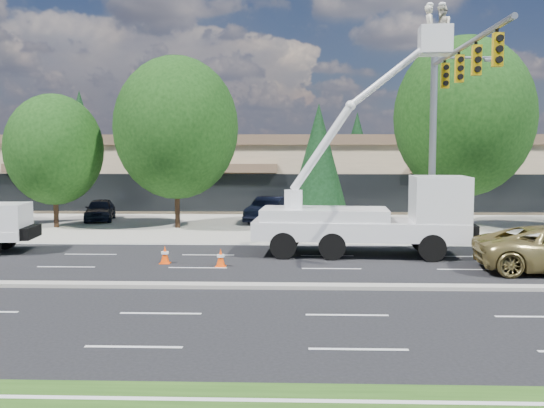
{
  "coord_description": "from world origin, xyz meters",
  "views": [
    {
      "loc": [
        3.53,
        -19.06,
        4.36
      ],
      "look_at": [
        2.78,
        3.38,
        2.4
      ],
      "focal_mm": 40.0,
      "sensor_mm": 36.0,
      "label": 1
    }
  ],
  "objects": [
    {
      "name": "ground",
      "position": [
        0.0,
        0.0,
        0.0
      ],
      "size": [
        140.0,
        140.0,
        0.0
      ],
      "primitive_type": "plane",
      "color": "black",
      "rests_on": "ground"
    },
    {
      "name": "concrete_apron",
      "position": [
        0.0,
        20.0,
        0.01
      ],
      "size": [
        140.0,
        22.0,
        0.01
      ],
      "primitive_type": "cube",
      "color": "#9A968C",
      "rests_on": "ground"
    },
    {
      "name": "road_median",
      "position": [
        0.0,
        0.0,
        0.06
      ],
      "size": [
        120.0,
        0.55,
        0.12
      ],
      "primitive_type": "cube",
      "color": "#9A968C",
      "rests_on": "ground"
    },
    {
      "name": "strip_mall",
      "position": [
        0.0,
        29.97,
        2.83
      ],
      "size": [
        50.4,
        15.4,
        5.5
      ],
      "color": "tan",
      "rests_on": "ground"
    },
    {
      "name": "tree_front_c",
      "position": [
        -10.0,
        15.0,
        4.45
      ],
      "size": [
        5.48,
        5.48,
        7.61
      ],
      "color": "#332114",
      "rests_on": "ground"
    },
    {
      "name": "tree_front_d",
      "position": [
        -3.0,
        15.0,
        5.67
      ],
      "size": [
        6.98,
        6.98,
        9.69
      ],
      "color": "#332114",
      "rests_on": "ground"
    },
    {
      "name": "tree_front_e",
      "position": [
        5.0,
        15.0,
        3.76
      ],
      "size": [
        3.56,
        3.56,
        7.02
      ],
      "color": "#332114",
      "rests_on": "ground"
    },
    {
      "name": "tree_front_f",
      "position": [
        13.0,
        15.0,
        6.25
      ],
      "size": [
        7.69,
        7.69,
        10.68
      ],
      "color": "#332114",
      "rests_on": "ground"
    },
    {
      "name": "tree_back_a",
      "position": [
        -18.0,
        42.0,
        5.63
      ],
      "size": [
        5.32,
        5.32,
        10.49
      ],
      "color": "#332114",
      "rests_on": "ground"
    },
    {
      "name": "tree_back_b",
      "position": [
        -4.0,
        42.0,
        5.49
      ],
      "size": [
        5.19,
        5.19,
        10.23
      ],
      "color": "#332114",
      "rests_on": "ground"
    },
    {
      "name": "tree_back_c",
      "position": [
        10.0,
        42.0,
        4.43
      ],
      "size": [
        4.19,
        4.19,
        8.25
      ],
      "color": "#332114",
      "rests_on": "ground"
    },
    {
      "name": "tree_back_d",
      "position": [
        22.0,
        42.0,
        5.86
      ],
      "size": [
        5.54,
        5.54,
        10.93
      ],
      "color": "#332114",
      "rests_on": "ground"
    },
    {
      "name": "signal_mast",
      "position": [
        10.03,
        7.04,
        6.06
      ],
      "size": [
        2.76,
        10.16,
        9.0
      ],
      "color": "gray",
      "rests_on": "ground"
    },
    {
      "name": "bucket_truck",
      "position": [
        7.22,
        6.14,
        2.21
      ],
      "size": [
        9.17,
        3.33,
        10.32
      ],
      "rotation": [
        0.0,
        0.0,
        -0.07
      ],
      "color": "white",
      "rests_on": "ground"
    },
    {
      "name": "traffic_cone_b",
      "position": [
        -1.42,
        4.08,
        0.34
      ],
      "size": [
        0.4,
        0.4,
        0.7
      ],
      "color": "#FF4808",
      "rests_on": "ground"
    },
    {
      "name": "traffic_cone_c",
      "position": [
        0.83,
        3.47,
        0.34
      ],
      "size": [
        0.4,
        0.4,
        0.7
      ],
      "color": "#FF4808",
      "rests_on": "ground"
    },
    {
      "name": "parked_car_west",
      "position": [
        -8.54,
        18.4,
        0.7
      ],
      "size": [
        2.41,
        4.35,
        1.4
      ],
      "primitive_type": "imported",
      "rotation": [
        0.0,
        0.0,
        0.19
      ],
      "color": "black",
      "rests_on": "ground"
    },
    {
      "name": "parked_car_east",
      "position": [
        2.12,
        17.99,
        0.78
      ],
      "size": [
        3.03,
        5.04,
        1.57
      ],
      "primitive_type": "imported",
      "rotation": [
        0.0,
        0.0,
        -0.31
      ],
      "color": "black",
      "rests_on": "ground"
    }
  ]
}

